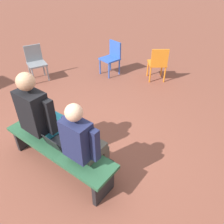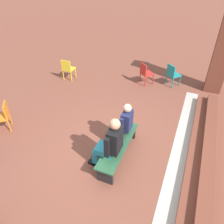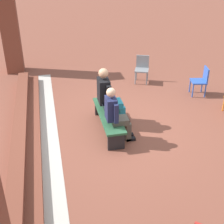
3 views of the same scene
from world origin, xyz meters
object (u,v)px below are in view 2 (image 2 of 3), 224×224
at_px(person_adult, 110,143).
at_px(plastic_chair_near_bench_right, 146,72).
at_px(plastic_chair_far_left, 3,115).
at_px(plastic_chair_near_bench_left, 173,74).
at_px(person_student, 123,124).
at_px(plastic_chair_mid_courtyard, 68,68).
at_px(laptop, 119,142).
at_px(bench, 118,147).

height_order(person_adult, plastic_chair_near_bench_right, person_adult).
distance_m(plastic_chair_near_bench_right, plastic_chair_far_left, 5.09).
xyz_separation_m(person_adult, plastic_chair_near_bench_left, (-4.55, 0.62, -0.28)).
bearing_deg(person_adult, plastic_chair_far_left, -92.36).
distance_m(person_student, plastic_chair_mid_courtyard, 4.24).
bearing_deg(laptop, plastic_chair_near_bench_right, -173.73).
distance_m(person_adult, plastic_chair_near_bench_right, 4.30).
distance_m(bench, plastic_chair_near_bench_left, 4.25).
bearing_deg(person_student, bench, 8.17).
xyz_separation_m(person_student, plastic_chair_near_bench_right, (-3.48, -0.35, -0.22)).
height_order(person_student, plastic_chair_near_bench_right, person_student).
distance_m(person_adult, plastic_chair_near_bench_left, 4.61).
xyz_separation_m(bench, plastic_chair_far_left, (0.21, -3.38, 0.13)).
relative_size(bench, laptop, 5.62).
distance_m(person_adult, laptop, 0.45).
xyz_separation_m(bench, person_adult, (0.34, -0.07, 0.40)).
bearing_deg(plastic_chair_near_bench_left, plastic_chair_near_bench_right, -74.13).
relative_size(bench, person_adult, 1.24).
relative_size(plastic_chair_near_bench_right, plastic_chair_far_left, 1.00).
height_order(person_adult, plastic_chair_far_left, person_adult).
bearing_deg(plastic_chair_near_bench_left, person_adult, -7.78).
distance_m(laptop, plastic_chair_near_bench_right, 3.95).
bearing_deg(plastic_chair_mid_courtyard, plastic_chair_far_left, -0.53).
height_order(person_adult, plastic_chair_near_bench_left, person_adult).
xyz_separation_m(bench, laptop, (-0.01, 0.01, 0.15)).
xyz_separation_m(bench, plastic_chair_near_bench_right, (-3.94, -0.42, 0.13)).
relative_size(plastic_chair_near_bench_right, plastic_chair_mid_courtyard, 1.00).
bearing_deg(bench, laptop, 132.05).
bearing_deg(laptop, plastic_chair_mid_courtyard, -132.82).
distance_m(person_student, plastic_chair_near_bench_left, 3.81).
xyz_separation_m(laptop, plastic_chair_mid_courtyard, (-3.11, -3.36, -0.02)).
relative_size(person_adult, plastic_chair_mid_courtyard, 1.72).
bearing_deg(person_adult, laptop, 166.42).
height_order(person_student, plastic_chair_far_left, person_student).
height_order(plastic_chair_near_bench_left, plastic_chair_far_left, same).
height_order(laptop, plastic_chair_far_left, plastic_chair_far_left).
bearing_deg(plastic_chair_mid_courtyard, person_adult, 43.36).
bearing_deg(plastic_chair_far_left, plastic_chair_mid_courtyard, 179.47).
bearing_deg(person_student, plastic_chair_far_left, -78.69).
distance_m(person_student, plastic_chair_near_bench_right, 3.51).
height_order(bench, person_student, person_student).
relative_size(bench, plastic_chair_near_bench_right, 2.14).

